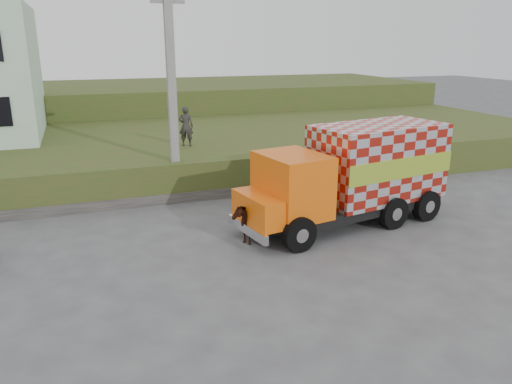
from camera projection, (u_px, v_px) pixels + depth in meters
name	position (u px, v px, depth m)	size (l,w,h in m)	color
ground	(237.00, 237.00, 15.61)	(120.00, 120.00, 0.00)	#474749
embankment	(175.00, 150.00, 24.41)	(40.00, 12.00, 1.50)	#2E501A
embankment_far	(142.00, 106.00, 35.00)	(40.00, 12.00, 3.00)	#2E501A
retaining_strip	(152.00, 199.00, 18.69)	(16.00, 0.50, 0.40)	#595651
utility_pole	(172.00, 93.00, 18.25)	(1.20, 0.30, 8.00)	gray
cargo_truck	(354.00, 174.00, 16.42)	(7.58, 3.63, 3.25)	black
cow	(243.00, 219.00, 15.30)	(0.70, 1.53, 1.29)	#38120E
pedestrian	(186.00, 126.00, 21.49)	(0.63, 0.41, 1.73)	#2B2926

